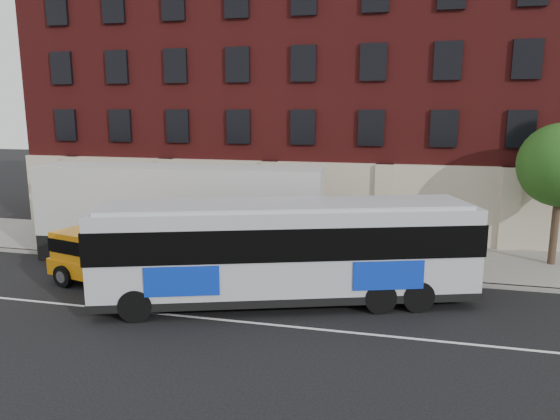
% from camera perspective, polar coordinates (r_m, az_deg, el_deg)
% --- Properties ---
extents(ground, '(120.00, 120.00, 0.00)m').
position_cam_1_polar(ground, '(17.97, -10.82, -11.93)').
color(ground, black).
rests_on(ground, ground).
extents(sidewalk, '(60.00, 6.00, 0.15)m').
position_cam_1_polar(sidewalk, '(25.93, -2.65, -4.29)').
color(sidewalk, gray).
rests_on(sidewalk, ground).
extents(kerb, '(60.00, 0.25, 0.15)m').
position_cam_1_polar(kerb, '(23.19, -4.72, -6.20)').
color(kerb, gray).
rests_on(kerb, ground).
extents(lane_line, '(60.00, 0.12, 0.01)m').
position_cam_1_polar(lane_line, '(18.38, -10.17, -11.34)').
color(lane_line, silver).
rests_on(lane_line, ground).
extents(building, '(30.00, 12.10, 15.00)m').
position_cam_1_polar(building, '(32.68, 1.17, 12.24)').
color(building, '#571514').
rests_on(building, sidewalk).
extents(sign_pole, '(0.30, 0.20, 2.50)m').
position_cam_1_polar(sign_pole, '(26.79, -22.22, -1.58)').
color(sign_pole, gray).
rests_on(sign_pole, ground).
extents(city_bus, '(13.69, 7.04, 3.69)m').
position_cam_1_polar(city_bus, '(18.68, 0.70, -4.20)').
color(city_bus, '#B7BBC2').
rests_on(city_bus, ground).
extents(yellow_suv, '(5.74, 3.45, 2.13)m').
position_cam_1_polar(yellow_suv, '(21.86, -18.11, -4.68)').
color(yellow_suv, orange).
rests_on(yellow_suv, ground).
extents(shipping_container, '(13.22, 3.78, 4.35)m').
position_cam_1_polar(shipping_container, '(24.55, -10.77, -0.38)').
color(shipping_container, black).
rests_on(shipping_container, ground).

